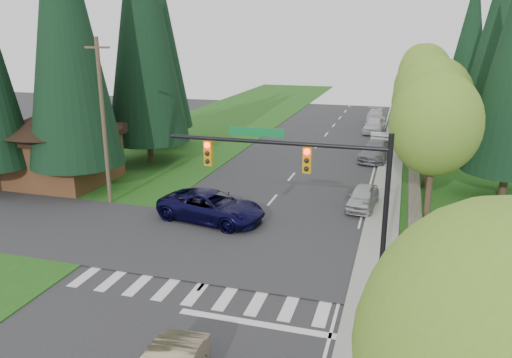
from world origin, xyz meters
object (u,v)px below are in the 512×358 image
at_px(suv_navy, 212,207).
at_px(parked_car_a, 363,197).
at_px(parked_car_b, 376,151).
at_px(parked_car_c, 379,141).
at_px(parked_car_e, 376,116).
at_px(parked_car_d, 374,125).

height_order(suv_navy, parked_car_a, suv_navy).
xyz_separation_m(suv_navy, parked_car_b, (7.95, 16.99, -0.07)).
relative_size(parked_car_c, parked_car_e, 0.80).
xyz_separation_m(parked_car_b, parked_car_c, (0.00, 4.19, -0.07)).
bearing_deg(parked_car_e, suv_navy, -103.28).
bearing_deg(parked_car_e, parked_car_b, -88.78).
bearing_deg(parked_car_d, parked_car_c, -78.22).
height_order(suv_navy, parked_car_b, suv_navy).
relative_size(parked_car_a, parked_car_e, 0.74).
bearing_deg(parked_car_b, parked_car_a, -82.65).
bearing_deg(parked_car_b, parked_car_c, 97.35).
xyz_separation_m(suv_navy, parked_car_a, (7.95, 4.65, -0.18)).
bearing_deg(parked_car_d, parked_car_e, 96.84).
distance_m(parked_car_c, parked_car_d, 7.66).
bearing_deg(parked_car_c, parked_car_a, -93.58).
distance_m(parked_car_a, parked_car_c, 16.53).
height_order(parked_car_c, parked_car_e, parked_car_e).
distance_m(parked_car_a, parked_car_b, 12.35).
xyz_separation_m(suv_navy, parked_car_c, (7.95, 21.18, -0.15)).
distance_m(parked_car_a, parked_car_d, 24.16).
height_order(suv_navy, parked_car_e, suv_navy).
bearing_deg(parked_car_d, suv_navy, -98.71).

